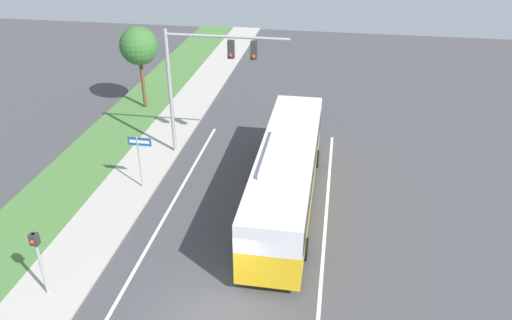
% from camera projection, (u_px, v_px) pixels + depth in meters
% --- Properties ---
extents(ground_plane, '(80.00, 80.00, 0.00)m').
position_uv_depth(ground_plane, '(213.00, 317.00, 17.29)').
color(ground_plane, '#424244').
extents(sidewalk, '(2.80, 80.00, 0.12)m').
position_uv_depth(sidewalk, '(48.00, 294.00, 18.16)').
color(sidewalk, '#ADA89E').
rests_on(sidewalk, ground_plane).
extents(lane_divider_near, '(0.14, 30.00, 0.01)m').
position_uv_depth(lane_divider_near, '(115.00, 304.00, 17.81)').
color(lane_divider_near, silver).
rests_on(lane_divider_near, ground_plane).
extents(bus, '(2.60, 12.34, 3.24)m').
position_uv_depth(bus, '(287.00, 171.00, 22.66)').
color(bus, gold).
rests_on(bus, ground_plane).
extents(signal_gantry, '(6.37, 0.41, 6.92)m').
position_uv_depth(signal_gantry, '(203.00, 70.00, 25.45)').
color(signal_gantry, '#939399').
rests_on(signal_gantry, ground_plane).
extents(pedestrian_signal, '(0.28, 0.34, 2.76)m').
position_uv_depth(pedestrian_signal, '(38.00, 254.00, 17.31)').
color(pedestrian_signal, '#939399').
rests_on(pedestrian_signal, ground_plane).
extents(street_sign, '(1.15, 0.08, 2.86)m').
position_uv_depth(street_sign, '(140.00, 153.00, 23.74)').
color(street_sign, '#939399').
rests_on(street_sign, ground_plane).
extents(roadside_tree, '(2.44, 2.44, 5.39)m').
position_uv_depth(roadside_tree, '(139.00, 46.00, 31.70)').
color(roadside_tree, brown).
rests_on(roadside_tree, grass_verge).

